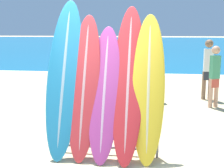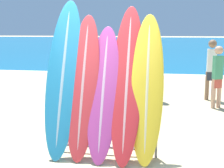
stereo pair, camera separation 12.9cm
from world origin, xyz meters
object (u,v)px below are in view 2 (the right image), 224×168
at_px(surfboard_rack, 104,123).
at_px(surfboard_slot_4, 147,87).
at_px(surfboard_slot_0, 63,77).
at_px(person_mid_beach, 155,68).
at_px(surfboard_slot_3, 127,81).
at_px(person_far_left, 217,75).
at_px(surfboard_slot_1, 83,85).
at_px(person_near_water, 211,67).
at_px(surfboard_slot_2, 103,92).

height_order(surfboard_rack, surfboard_slot_4, surfboard_slot_4).
height_order(surfboard_slot_0, person_mid_beach, surfboard_slot_0).
distance_m(surfboard_slot_3, surfboard_slot_4, 0.32).
relative_size(surfboard_slot_3, person_far_left, 1.51).
distance_m(surfboard_slot_0, surfboard_slot_4, 1.33).
bearing_deg(surfboard_slot_1, surfboard_slot_4, 0.06).
relative_size(surfboard_slot_0, person_far_left, 1.57).
bearing_deg(surfboard_slot_3, surfboard_slot_1, -175.62).
xyz_separation_m(surfboard_slot_0, person_mid_beach, (1.33, 3.87, -0.33)).
relative_size(surfboard_rack, person_near_water, 1.00).
bearing_deg(person_far_left, surfboard_slot_1, -153.27).
bearing_deg(surfboard_slot_2, person_near_water, 62.82).
relative_size(surfboard_slot_1, surfboard_slot_3, 0.94).
bearing_deg(person_near_water, surfboard_slot_1, 59.66).
bearing_deg(surfboard_slot_4, surfboard_slot_2, -177.40).
height_order(surfboard_slot_2, person_far_left, surfboard_slot_2).
height_order(surfboard_rack, surfboard_slot_3, surfboard_slot_3).
distance_m(surfboard_rack, person_near_water, 4.83).
relative_size(surfboard_slot_3, person_mid_beach, 1.43).
xyz_separation_m(surfboard_rack, surfboard_slot_3, (0.36, 0.08, 0.66)).
bearing_deg(surfboard_slot_2, surfboard_rack, 85.65).
relative_size(surfboard_rack, person_mid_beach, 1.03).
relative_size(surfboard_rack, surfboard_slot_1, 0.76).
relative_size(surfboard_rack, surfboard_slot_4, 0.76).
distance_m(surfboard_slot_0, person_far_left, 4.39).
distance_m(surfboard_slot_0, person_mid_beach, 4.11).
relative_size(surfboard_slot_2, person_mid_beach, 1.23).
relative_size(surfboard_slot_1, surfboard_slot_4, 1.00).
bearing_deg(surfboard_slot_2, person_mid_beach, 80.36).
xyz_separation_m(surfboard_slot_3, surfboard_slot_4, (0.31, -0.05, -0.07)).
distance_m(person_near_water, person_mid_beach, 1.57).
xyz_separation_m(surfboard_slot_1, surfboard_slot_4, (0.99, 0.00, -0.00)).
bearing_deg(surfboard_rack, surfboard_slot_2, -94.35).
xyz_separation_m(surfboard_rack, person_mid_beach, (0.67, 3.94, 0.38)).
bearing_deg(surfboard_slot_0, surfboard_rack, -6.13).
xyz_separation_m(surfboard_slot_3, person_near_water, (1.84, 4.20, -0.26)).
height_order(surfboard_slot_3, person_near_water, surfboard_slot_3).
relative_size(surfboard_rack, surfboard_slot_0, 0.69).
bearing_deg(person_far_left, surfboard_slot_0, -157.11).
bearing_deg(surfboard_slot_0, surfboard_slot_1, -7.84).
bearing_deg(surfboard_slot_4, surfboard_slot_1, -179.94).
bearing_deg(surfboard_slot_4, surfboard_rack, -177.79).
height_order(surfboard_rack, person_near_water, person_near_water).
distance_m(person_near_water, person_far_left, 0.91).
bearing_deg(person_far_left, person_mid_beach, 133.64).
bearing_deg(person_mid_beach, surfboard_slot_2, -164.39).
xyz_separation_m(surfboard_slot_2, person_mid_beach, (0.67, 3.95, -0.11)).
height_order(surfboard_slot_0, surfboard_slot_1, surfboard_slot_0).
relative_size(person_near_water, person_far_left, 1.08).
bearing_deg(person_near_water, surfboard_slot_4, 70.53).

